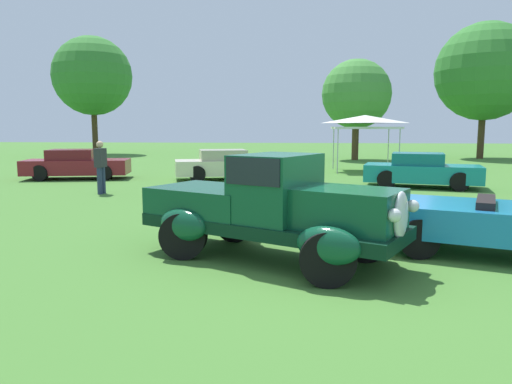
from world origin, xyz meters
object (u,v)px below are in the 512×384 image
at_px(feature_pickup_truck, 272,207).
at_px(show_car_burgundy, 76,164).
at_px(show_car_teal, 421,171).
at_px(spectator_by_row, 101,165).
at_px(show_car_cream, 226,165).
at_px(canopy_tent_left_field, 365,121).

height_order(feature_pickup_truck, show_car_burgundy, feature_pickup_truck).
distance_m(show_car_teal, spectator_by_row, 10.97).
bearing_deg(show_car_teal, show_car_cream, 165.01).
bearing_deg(show_car_cream, show_car_burgundy, -176.85).
bearing_deg(feature_pickup_truck, show_car_burgundy, 127.28).
relative_size(feature_pickup_truck, show_car_cream, 0.99).
height_order(show_car_cream, canopy_tent_left_field, canopy_tent_left_field).
distance_m(show_car_burgundy, canopy_tent_left_field, 13.32).
xyz_separation_m(feature_pickup_truck, show_car_burgundy, (-8.78, 11.53, -0.27)).
bearing_deg(show_car_teal, feature_pickup_truck, -115.52).
height_order(show_car_cream, show_car_teal, same).
relative_size(show_car_cream, canopy_tent_left_field, 1.45).
relative_size(feature_pickup_truck, spectator_by_row, 2.62).
distance_m(show_car_cream, show_car_teal, 7.55).
distance_m(spectator_by_row, canopy_tent_left_field, 13.10).
distance_m(feature_pickup_truck, show_car_teal, 10.99).
bearing_deg(spectator_by_row, show_car_burgundy, 123.99).
bearing_deg(canopy_tent_left_field, feature_pickup_truck, -102.40).
distance_m(feature_pickup_truck, show_car_burgundy, 14.49).
height_order(show_car_teal, spectator_by_row, spectator_by_row).
bearing_deg(show_car_burgundy, spectator_by_row, -56.01).
height_order(show_car_burgundy, spectator_by_row, spectator_by_row).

